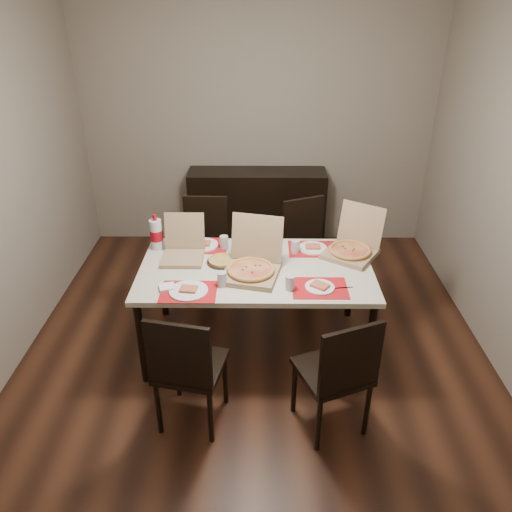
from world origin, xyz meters
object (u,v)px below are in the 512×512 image
Objects in this scene: chair_near_left at (187,367)px; chair_far_left at (205,242)px; soda_bottle at (156,234)px; chair_far_right at (308,244)px; dining_table at (256,275)px; sideboard at (257,210)px; dip_bowl at (271,252)px; chair_near_right at (339,371)px; pizza_box_center at (252,267)px.

chair_near_left and chair_far_left have the same top height.
chair_far_right is at bearing 23.47° from soda_bottle.
sideboard is at bearing 90.13° from dining_table.
soda_bottle reaches higher than sideboard.
chair_near_left is 6.94× the size of dip_bowl.
sideboard is 1.64m from dip_bowl.
dip_bowl is (-0.41, 1.14, 0.26)m from chair_near_right.
chair_near_right is at bearing -55.39° from pizza_box_center.
sideboard is at bearing 89.24° from pizza_box_center.
pizza_box_center is (-0.56, 0.82, 0.30)m from chair_near_right.
pizza_box_center is at bearing -90.76° from sideboard.
chair_near_right is 1.04m from pizza_box_center.
soda_bottle is (-0.79, 0.41, 0.07)m from pizza_box_center.
chair_far_right is 6.94× the size of dip_bowl.
dip_bowl is at bearing -85.55° from sideboard.
pizza_box_center is at bearing -107.37° from dining_table.
chair_far_right reaches higher than sideboard.
sideboard is 11.19× the size of dip_bowl.
dining_table is 5.88× the size of soda_bottle.
chair_near_right is at bearing -88.36° from chair_far_right.
soda_bottle is (-0.94, 0.08, 0.11)m from dip_bowl.
dining_table is at bearing -89.87° from sideboard.
chair_near_right is at bearing -70.08° from dip_bowl.
chair_near_left reaches higher than sideboard.
pizza_box_center reaches higher than chair_far_right.
chair_near_left is 0.93m from pizza_box_center.
chair_near_left is 1.79× the size of pizza_box_center.
chair_near_left is at bearing -117.64° from pizza_box_center.
chair_far_right is 1.14m from pizza_box_center.
chair_near_right is 2.09m from chair_far_left.
soda_bottle is (-1.30, -0.57, 0.37)m from chair_far_right.
chair_near_left is 1.00× the size of chair_near_right.
sideboard is at bearing 94.45° from dip_bowl.
chair_far_right is at bearing -2.01° from chair_far_left.
pizza_box_center is at bearing -27.20° from soda_bottle.
chair_far_left is 1.00× the size of chair_far_right.
chair_near_left is at bearing -116.85° from dip_bowl.
soda_bottle is at bearing 137.90° from chair_near_right.
soda_bottle is (-0.32, -0.60, 0.37)m from chair_far_left.
pizza_box_center reaches higher than dining_table.
chair_far_left is 6.94× the size of dip_bowl.
soda_bottle is at bearing 159.27° from dining_table.
chair_near_right reaches higher than dip_bowl.
dining_table is 0.16m from pizza_box_center.
pizza_box_center is at bearing 62.36° from chair_near_left.
chair_near_left is (-0.44, -2.71, 0.06)m from sideboard.
soda_bottle is (-0.38, 1.19, 0.37)m from chair_near_left.
chair_far_left is at bearing -118.10° from sideboard.
dining_table is 1.94× the size of chair_near_right.
soda_bottle is at bearing -118.37° from chair_far_left.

